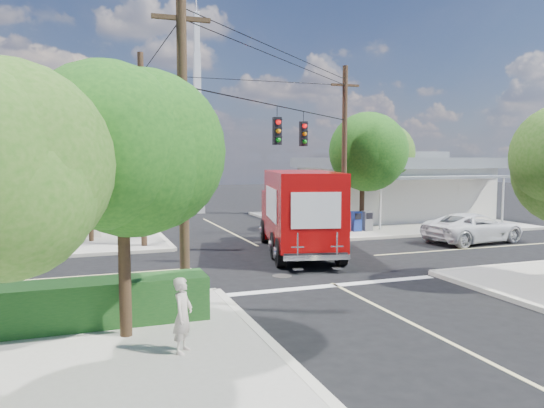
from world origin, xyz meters
name	(u,v)px	position (x,y,z in m)	size (l,w,h in m)	color
ground	(289,262)	(0.00, 0.00, 0.00)	(120.00, 120.00, 0.00)	black
sidewalk_ne	(380,220)	(10.88, 10.88, 0.07)	(14.12, 14.12, 0.14)	#9A958B
sidewalk_nw	(23,236)	(-10.88, 10.88, 0.07)	(14.12, 14.12, 0.14)	#9A958B
road_markings	(303,269)	(0.00, -1.47, 0.01)	(32.00, 32.00, 0.01)	beige
building_ne	(392,185)	(12.50, 11.97, 2.32)	(11.80, 10.20, 4.50)	silver
building_nw	(2,194)	(-12.00, 12.46, 2.22)	(10.80, 10.20, 4.30)	beige
radio_tower	(198,139)	(0.50, 20.00, 5.64)	(0.80, 0.80, 17.00)	silver
tree_sw_front	(122,154)	(-6.99, -7.54, 4.33)	(3.88, 3.78, 6.03)	#422D1C
tree_ne_front	(363,148)	(7.21, 6.76, 4.77)	(4.21, 4.14, 6.66)	#422D1C
tree_ne_back	(382,158)	(9.81, 8.96, 4.19)	(3.77, 3.66, 5.82)	#422D1C
palm_nw_front	(89,141)	(-7.50, 7.50, 5.04)	(3.01, 3.08, 5.59)	#422D1C
palm_nw_back	(46,149)	(-9.50, 9.00, 4.67)	(3.01, 3.08, 5.19)	#422D1C
utility_poles	(240,147)	(-1.58, 1.60, 4.67)	(12.00, 10.68, 9.00)	#473321
picket_fence	(88,296)	(-7.80, -5.60, 0.68)	(5.94, 0.06, 1.00)	silver
hedge_sw	(80,304)	(-8.00, -6.40, 0.69)	(6.20, 1.20, 1.10)	#154117
vending_boxes	(356,221)	(6.50, 6.20, 0.69)	(1.90, 0.50, 1.10)	#A71E29
delivery_truck	(299,212)	(1.12, 1.58, 1.86)	(4.34, 8.77, 3.65)	black
parked_car	(474,228)	(10.54, 1.45, 0.74)	(2.45, 5.31, 1.48)	silver
pedestrian	(183,315)	(-5.95, -9.00, 0.94)	(0.59, 0.39, 1.61)	beige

